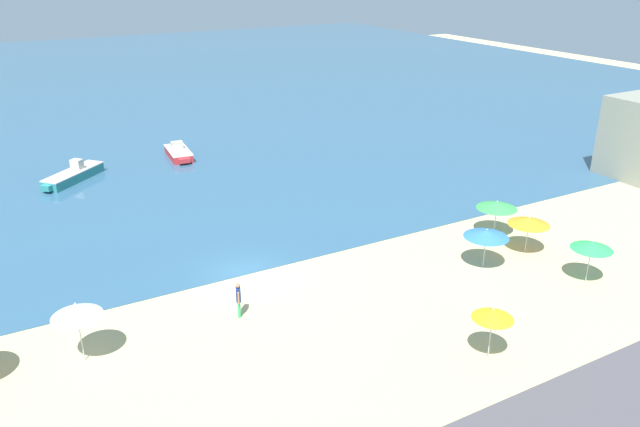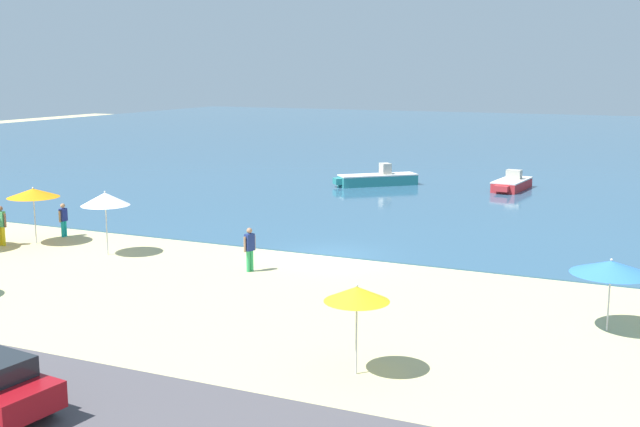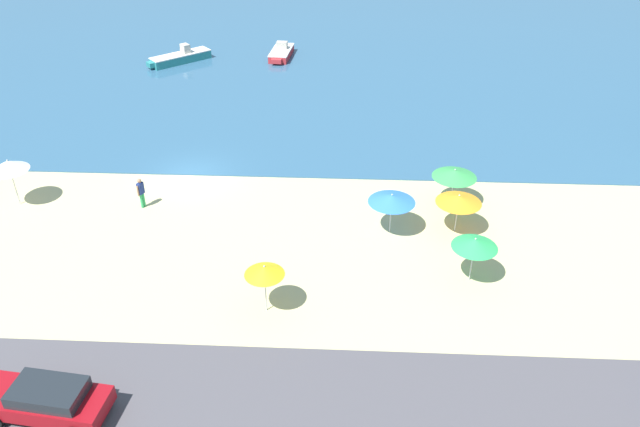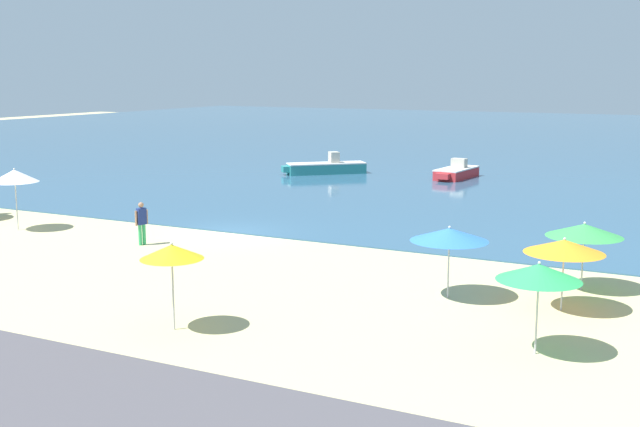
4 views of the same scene
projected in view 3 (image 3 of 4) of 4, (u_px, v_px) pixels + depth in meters
name	position (u px, v px, depth m)	size (l,w,h in m)	color
ground_plane	(191.00, 175.00, 37.04)	(160.00, 160.00, 0.00)	#C5B984
coastal_road	(77.00, 424.00, 21.87)	(80.00, 8.00, 0.06)	#4C494E
beach_umbrella_0	(455.00, 174.00, 33.26)	(2.39, 2.39, 2.20)	#B2B2B7
beach_umbrella_1	(9.00, 165.00, 33.06)	(2.04, 2.04, 2.73)	#B2B2B7
beach_umbrella_3	(459.00, 199.00, 31.08)	(2.31, 2.31, 2.17)	#B2B2B7
beach_umbrella_4	(392.00, 199.00, 30.98)	(2.39, 2.39, 2.25)	#B2B2B7
beach_umbrella_7	(475.00, 243.00, 27.60)	(2.07, 2.07, 2.34)	#B2B2B7
beach_umbrella_8	(264.00, 271.00, 25.80)	(1.70, 1.70, 2.41)	#B2B2B7
bather_3	(141.00, 191.00, 33.56)	(0.33, 0.54, 1.74)	#34AD60
parked_car_1	(46.00, 399.00, 21.79)	(4.63, 2.23, 1.40)	maroon
skiff_nearshore	(180.00, 57.00, 53.70)	(4.98, 4.61, 1.47)	teal
skiff_offshore	(281.00, 53.00, 54.90)	(2.00, 4.50, 1.25)	#BD2D31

